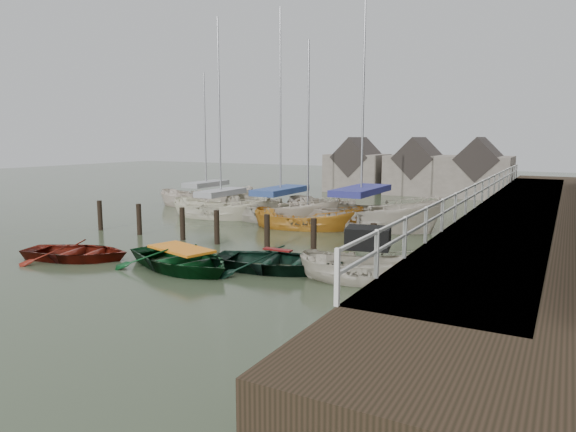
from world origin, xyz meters
The scene contains 13 objects.
ground centered at (0.00, 0.00, 0.00)m, with size 120.00×120.00×0.00m, color #2C3522.
pier centered at (9.48, 10.00, 0.71)m, with size 3.04×32.00×2.70m.
mooring_pilings centered at (-1.11, 3.00, 0.50)m, with size 13.72×0.22×1.80m.
far_sheds centered at (0.83, 26.00, 1.86)m, with size 14.00×4.08×4.39m.
rowboat_red centered at (-3.99, -1.59, 0.00)m, with size 2.78×3.89×0.80m, color #5F170D.
rowboat_green centered at (0.22, -0.87, 0.00)m, with size 3.24×4.54×0.94m, color #083214.
rowboat_dkgreen centered at (3.09, 0.53, 0.00)m, with size 3.08×4.31×0.89m, color black.
motorboat centered at (6.09, 0.63, 0.11)m, with size 4.30×2.40×2.43m.
sailboat_a centered at (-5.25, 8.86, 0.07)m, with size 6.14×2.84×11.66m.
sailboat_b centered at (-1.78, 9.31, 0.06)m, with size 7.31×3.37×12.05m.
sailboat_c centered at (0.39, 8.14, 0.02)m, with size 5.73×3.15×9.82m.
sailboat_d centered at (2.56, 9.54, 0.06)m, with size 7.98×3.02×13.36m.
sailboat_e centered at (-8.96, 12.38, 0.06)m, with size 6.54×4.27×9.52m.
Camera 1 is at (11.28, -13.69, 4.31)m, focal length 32.00 mm.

